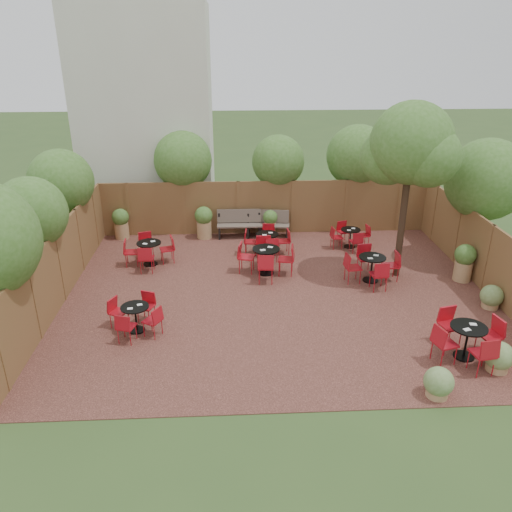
{
  "coord_description": "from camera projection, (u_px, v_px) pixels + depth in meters",
  "views": [
    {
      "loc": [
        -1.29,
        -12.84,
        6.77
      ],
      "look_at": [
        -0.59,
        0.5,
        1.0
      ],
      "focal_mm": 35.56,
      "sensor_mm": 36.0,
      "label": 1
    }
  ],
  "objects": [
    {
      "name": "fence_back",
      "position": [
        265.0,
        207.0,
        18.7
      ],
      "size": [
        12.0,
        0.08,
        2.0
      ],
      "primitive_type": "cube",
      "color": "brown",
      "rests_on": "ground"
    },
    {
      "name": "courtyard_tree",
      "position": [
        411.0,
        149.0,
        14.14
      ],
      "size": [
        2.56,
        2.46,
        5.22
      ],
      "rotation": [
        0.0,
        0.0,
        -0.42
      ],
      "color": "black",
      "rests_on": "courtyard_paving"
    },
    {
      "name": "bistro_tables",
      "position": [
        289.0,
        270.0,
        14.97
      ],
      "size": [
        9.56,
        8.26,
        0.96
      ],
      "color": "black",
      "rests_on": "courtyard_paving"
    },
    {
      "name": "ground",
      "position": [
        277.0,
        294.0,
        14.52
      ],
      "size": [
        80.0,
        80.0,
        0.0
      ],
      "primitive_type": "plane",
      "color": "#354F23",
      "rests_on": "ground"
    },
    {
      "name": "park_bench_right",
      "position": [
        268.0,
        223.0,
        18.56
      ],
      "size": [
        1.62,
        0.72,
        0.97
      ],
      "rotation": [
        0.0,
        0.0,
        -0.14
      ],
      "color": "brown",
      "rests_on": "courtyard_paving"
    },
    {
      "name": "planters",
      "position": [
        256.0,
        231.0,
        17.49
      ],
      "size": [
        11.53,
        4.69,
        1.18
      ],
      "color": "#9F7A4F",
      "rests_on": "courtyard_paving"
    },
    {
      "name": "courtyard_paving",
      "position": [
        277.0,
        294.0,
        14.51
      ],
      "size": [
        12.0,
        10.0,
        0.02
      ],
      "primitive_type": "cube",
      "color": "#351D15",
      "rests_on": "ground"
    },
    {
      "name": "fence_right",
      "position": [
        488.0,
        258.0,
        14.41
      ],
      "size": [
        0.08,
        10.0,
        2.0
      ],
      "primitive_type": "cube",
      "color": "brown",
      "rests_on": "ground"
    },
    {
      "name": "overhang_foliage",
      "position": [
        232.0,
        183.0,
        15.49
      ],
      "size": [
        15.87,
        10.78,
        2.62
      ],
      "color": "#396320",
      "rests_on": "ground"
    },
    {
      "name": "low_shrubs",
      "position": [
        479.0,
        343.0,
        11.62
      ],
      "size": [
        3.46,
        4.17,
        0.69
      ],
      "color": "#9F7A4F",
      "rests_on": "courtyard_paving"
    },
    {
      "name": "park_bench_left",
      "position": [
        239.0,
        223.0,
        18.5
      ],
      "size": [
        1.62,
        0.53,
        1.0
      ],
      "rotation": [
        0.0,
        0.0,
        -0.01
      ],
      "color": "brown",
      "rests_on": "courtyard_paving"
    },
    {
      "name": "neighbour_building",
      "position": [
        148.0,
        114.0,
        20.05
      ],
      "size": [
        5.0,
        4.0,
        8.0
      ],
      "primitive_type": "cube",
      "color": "beige",
      "rests_on": "ground"
    },
    {
      "name": "fence_left",
      "position": [
        59.0,
        267.0,
        13.83
      ],
      "size": [
        0.08,
        10.0,
        2.0
      ],
      "primitive_type": "cube",
      "color": "brown",
      "rests_on": "ground"
    }
  ]
}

